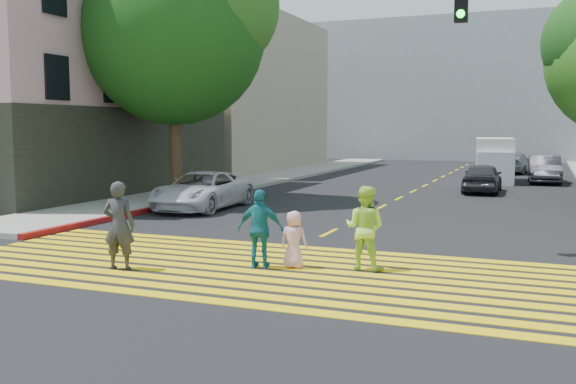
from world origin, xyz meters
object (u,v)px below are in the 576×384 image
Objects in this scene: silver_car at (514,163)px; white_van at (494,161)px; pedestrian_man at (119,225)px; dark_car_parked at (544,169)px; tree_left at (176,23)px; pedestrian_woman at (365,228)px; pedestrian_child at (294,240)px; white_sedan at (202,191)px; pedestrian_extra at (260,229)px; dark_car_near at (482,178)px.

white_van is (-0.69, -7.06, 0.44)m from silver_car.
dark_car_parked is (7.91, 24.51, -0.20)m from pedestrian_man.
pedestrian_woman is at bearing -42.60° from tree_left.
pedestrian_man is 0.42× the size of dark_car_parked.
white_van is at bearing -87.77° from pedestrian_woman.
pedestrian_child is at bearing -104.63° from dark_car_parked.
pedestrian_man reaches higher than pedestrian_woman.
silver_car reaches higher than pedestrian_child.
pedestrian_extra is at bearing -55.40° from white_sedan.
pedestrian_child is at bearing -170.02° from pedestrian_man.
pedestrian_woman is at bearing 95.49° from silver_car.
pedestrian_child is 22.80m from white_van.
pedestrian_woman is (4.58, 1.83, -0.05)m from pedestrian_man.
pedestrian_extra is 9.62m from white_sedan.
white_van is at bearing -173.19° from dark_car_parked.
pedestrian_woman is 16.59m from dark_car_near.
tree_left is 14.40m from dark_car_near.
tree_left is 17.95m from white_van.
silver_car is (9.32, 22.23, -0.02)m from white_sedan.
tree_left is 5.92× the size of pedestrian_woman.
tree_left reaches higher than pedestrian_woman.
dark_car_near is 5.70m from white_van.
tree_left is 2.03× the size of white_van.
white_sedan is at bearing -37.97° from pedestrian_woman.
white_sedan is at bearing -63.27° from pedestrian_extra.
white_sedan and dark_car_near have the same top height.
pedestrian_woman reaches higher than dark_car_near.
dark_car_parked reaches higher than silver_car.
tree_left is at bearing -38.03° from pedestrian_woman.
white_van reaches higher than silver_car.
pedestrian_woman reaches higher than dark_car_parked.
tree_left is 19.90m from dark_car_parked.
silver_car is (1.61, 29.31, -0.22)m from pedestrian_woman.
pedestrian_man is 1.52× the size of pedestrian_child.
pedestrian_child is at bearing -170.28° from pedestrian_extra.
pedestrian_man reaches higher than dark_car_parked.
dark_car_parked reaches higher than white_sedan.
white_sedan reaches higher than pedestrian_child.
white_van is at bearing -106.94° from pedestrian_extra.
pedestrian_extra is at bearing 20.13° from pedestrian_child.
dark_car_parked is (1.73, -6.63, 0.07)m from silver_car.
white_sedan is (2.10, -1.95, -6.11)m from tree_left.
white_sedan is at bearing -84.09° from pedestrian_man.
pedestrian_child is 0.24× the size of white_van.
dark_car_near is at bearing -109.01° from pedestrian_extra.
tree_left is 14.59m from pedestrian_woman.
silver_car is (0.78, 12.74, -0.02)m from dark_car_near.
dark_car_near is (0.82, 16.57, -0.20)m from pedestrian_woman.
pedestrian_woman is at bearing -97.93° from white_van.
dark_car_near is 0.77× the size of white_van.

